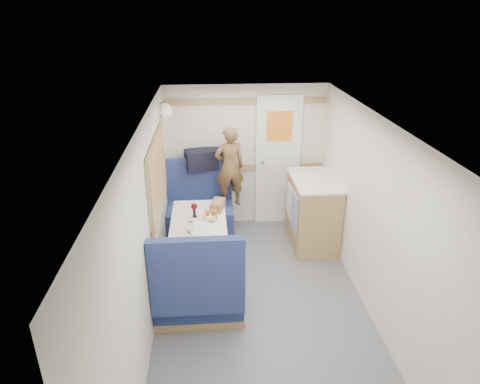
{
  "coord_description": "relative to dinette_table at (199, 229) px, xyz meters",
  "views": [
    {
      "loc": [
        -0.51,
        -3.38,
        2.94
      ],
      "look_at": [
        -0.18,
        0.9,
        1.06
      ],
      "focal_mm": 32.0,
      "sensor_mm": 36.0,
      "label": 1
    }
  ],
  "objects": [
    {
      "name": "orange_fruit",
      "position": [
        0.09,
        -0.02,
        0.21
      ],
      "size": [
        0.08,
        0.08,
        0.08
      ],
      "primitive_type": "sphere",
      "color": "#DC5C09",
      "rests_on": "tray"
    },
    {
      "name": "beer_glass",
      "position": [
        0.18,
        -0.05,
        0.2
      ],
      "size": [
        0.06,
        0.06,
        0.1
      ],
      "primitive_type": "cylinder",
      "color": "#8F5914",
      "rests_on": "dinette_table"
    },
    {
      "name": "tumbler_left",
      "position": [
        -0.08,
        -0.34,
        0.21
      ],
      "size": [
        0.07,
        0.07,
        0.11
      ],
      "primitive_type": "cylinder",
      "color": "white",
      "rests_on": "dinette_table"
    },
    {
      "name": "ceiling",
      "position": [
        0.65,
        -1.0,
        1.43
      ],
      "size": [
        4.5,
        4.5,
        0.0
      ],
      "primitive_type": "plane",
      "rotation": [
        3.14,
        0.0,
        0.0
      ],
      "color": "silver",
      "rests_on": "wall_back"
    },
    {
      "name": "wall_right",
      "position": [
        1.75,
        -1.0,
        0.43
      ],
      "size": [
        0.02,
        4.5,
        2.0
      ],
      "primitive_type": "cube",
      "color": "silver",
      "rests_on": "floor"
    },
    {
      "name": "salt_grinder",
      "position": [
        0.07,
        -0.06,
        0.2
      ],
      "size": [
        0.03,
        0.03,
        0.09
      ],
      "primitive_type": "cylinder",
      "color": "white",
      "rests_on": "dinette_table"
    },
    {
      "name": "wall_back",
      "position": [
        0.65,
        1.25,
        0.43
      ],
      "size": [
        2.2,
        0.02,
        2.0
      ],
      "primitive_type": "cube",
      "color": "silver",
      "rests_on": "floor"
    },
    {
      "name": "bench_near",
      "position": [
        -0.0,
        -0.86,
        -0.27
      ],
      "size": [
        0.9,
        0.59,
        1.05
      ],
      "color": "navy",
      "rests_on": "floor"
    },
    {
      "name": "side_window",
      "position": [
        -0.43,
        0.0,
        0.68
      ],
      "size": [
        0.04,
        1.3,
        0.72
      ],
      "primitive_type": "cube",
      "color": "#A6B095",
      "rests_on": "wall_left"
    },
    {
      "name": "bread_loaf",
      "position": [
        0.22,
        0.2,
        0.2
      ],
      "size": [
        0.2,
        0.27,
        0.1
      ],
      "primitive_type": "cube",
      "rotation": [
        0.0,
        0.0,
        -0.29
      ],
      "color": "brown",
      "rests_on": "dinette_table"
    },
    {
      "name": "pepper_grinder",
      "position": [
        -0.05,
        0.01,
        0.2
      ],
      "size": [
        0.03,
        0.03,
        0.09
      ],
      "primitive_type": "cylinder",
      "color": "black",
      "rests_on": "dinette_table"
    },
    {
      "name": "rear_door",
      "position": [
        1.1,
        1.22,
        0.41
      ],
      "size": [
        0.62,
        0.12,
        1.86
      ],
      "color": "white",
      "rests_on": "wall_back"
    },
    {
      "name": "wall_left",
      "position": [
        -0.45,
        -1.0,
        0.43
      ],
      "size": [
        0.02,
        4.5,
        2.0
      ],
      "primitive_type": "cube",
      "color": "silver",
      "rests_on": "floor"
    },
    {
      "name": "tray",
      "position": [
        0.03,
        -0.33,
        0.16
      ],
      "size": [
        0.35,
        0.4,
        0.02
      ],
      "primitive_type": "cube",
      "rotation": [
        0.0,
        0.0,
        0.35
      ],
      "color": "white",
      "rests_on": "dinette_table"
    },
    {
      "name": "dinette_table",
      "position": [
        0.0,
        0.0,
        0.0
      ],
      "size": [
        0.62,
        0.92,
        0.72
      ],
      "color": "white",
      "rests_on": "floor"
    },
    {
      "name": "galley_counter",
      "position": [
        1.47,
        0.55,
        -0.1
      ],
      "size": [
        0.57,
        0.92,
        0.92
      ],
      "color": "olive",
      "rests_on": "floor"
    },
    {
      "name": "ledge",
      "position": [
        -0.0,
        1.12,
        0.31
      ],
      "size": [
        0.9,
        0.14,
        0.04
      ],
      "primitive_type": "cube",
      "color": "olive",
      "rests_on": "bench_far"
    },
    {
      "name": "person",
      "position": [
        0.4,
        0.88,
        0.43
      ],
      "size": [
        0.44,
        0.34,
        1.09
      ],
      "primitive_type": "imported",
      "rotation": [
        0.0,
        0.0,
        3.35
      ],
      "color": "brown",
      "rests_on": "bench_far"
    },
    {
      "name": "duffel_bag",
      "position": [
        0.09,
        1.12,
        0.46
      ],
      "size": [
        0.59,
        0.39,
        0.26
      ],
      "primitive_type": "cube",
      "rotation": [
        0.0,
        0.0,
        0.25
      ],
      "color": "black",
      "rests_on": "ledge"
    },
    {
      "name": "wine_glass",
      "position": [
        -0.04,
        0.01,
        0.28
      ],
      "size": [
        0.08,
        0.08,
        0.17
      ],
      "color": "white",
      "rests_on": "dinette_table"
    },
    {
      "name": "dome_light",
      "position": [
        -0.39,
        0.85,
        1.18
      ],
      "size": [
        0.2,
        0.2,
        0.2
      ],
      "primitive_type": "sphere",
      "color": "white",
      "rests_on": "wall_left"
    },
    {
      "name": "oak_trim_high",
      "position": [
        0.65,
        1.23,
        1.21
      ],
      "size": [
        2.15,
        0.02,
        0.08
      ],
      "primitive_type": "cube",
      "color": "olive",
      "rests_on": "wall_back"
    },
    {
      "name": "bench_far",
      "position": [
        -0.0,
        0.86,
        -0.27
      ],
      "size": [
        0.9,
        0.59,
        1.05
      ],
      "color": "navy",
      "rests_on": "floor"
    },
    {
      "name": "cheese_block",
      "position": [
        0.14,
        -0.11,
        0.19
      ],
      "size": [
        0.1,
        0.06,
        0.03
      ],
      "primitive_type": "cube",
      "rotation": [
        0.0,
        0.0,
        -0.01
      ],
      "color": "#ECD888",
      "rests_on": "tray"
    },
    {
      "name": "oak_trim_low",
      "position": [
        0.65,
        1.23,
        0.28
      ],
      "size": [
        2.15,
        0.02,
        0.08
      ],
      "primitive_type": "cube",
      "color": "olive",
      "rests_on": "wall_back"
    },
    {
      "name": "floor",
      "position": [
        0.65,
        -1.0,
        -0.57
      ],
      "size": [
        4.5,
        4.5,
        0.0
      ],
      "primitive_type": "plane",
      "color": "#515156",
      "rests_on": "ground"
    }
  ]
}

